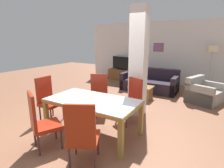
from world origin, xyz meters
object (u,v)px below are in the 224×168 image
Objects in this scene: dining_table at (93,106)px; bottle at (137,82)px; coffee_table at (141,92)px; armchair at (203,94)px; dining_chair_head_left at (48,98)px; floor_lamp at (212,53)px; tv_screen at (121,63)px; tv_stand at (121,74)px; sofa at (149,83)px; dining_chair_far_right at (131,100)px; dining_chair_far_left at (99,94)px; dining_chair_near_right at (82,134)px; dining_chair_near_left at (41,120)px.

dining_table is 2.64m from bottle.
armchair is at bearing 18.75° from coffee_table.
dining_chair_head_left reaches higher than dining_table.
floor_lamp is (1.92, 4.80, 0.86)m from dining_table.
floor_lamp is (2.04, 2.17, 0.93)m from bottle.
dining_chair_head_left is 4.93m from tv_screen.
floor_lamp is at bearing -1.29° from tv_stand.
coffee_table is (0.06, -1.05, -0.07)m from sofa.
dining_chair_head_left is at bearing -114.57° from bottle.
sofa reaches higher than coffee_table.
tv_screen is at bearing 127.75° from bottle.
bottle is at bearing -165.72° from coffee_table.
tv_screen is (-2.33, 4.00, 0.26)m from dining_chair_far_right.
dining_table is at bearing 90.00° from dining_chair_far_right.
dining_chair_far_left is 1.00× the size of dining_chair_near_right.
dining_table is 1.00m from dining_chair_far_left.
dining_chair_head_left is 3.94m from sofa.
dining_chair_near_right and dining_chair_near_left have the same top height.
bottle is 2.87m from tv_stand.
floor_lamp reaches higher than dining_chair_far_right.
dining_chair_near_right is 0.51× the size of sofa.
coffee_table is at bearing 109.44° from dining_chair_near_left.
sofa reaches higher than bottle.
floor_lamp is (1.46, 5.68, 0.91)m from dining_chair_near_right.
dining_chair_far_right reaches higher than coffee_table.
armchair reaches higher than coffee_table.
dining_chair_near_left is at bearing -117.12° from dining_table.
floor_lamp is (2.38, 5.70, 0.91)m from dining_chair_near_left.
dining_chair_near_left is at bearing 84.81° from sofa.
sofa is at bearing 85.50° from bottle.
dining_chair_near_right is 1.00× the size of dining_chair_near_left.
sofa is at bearing 163.91° from tv_screen.
dining_chair_head_left is 3.01m from coffee_table.
dining_chair_head_left is 0.96× the size of tv_screen.
tv_stand is at bearing 127.75° from bottle.
armchair is at bearing 60.64° from dining_table.
dining_chair_near_left reaches higher than bottle.
floor_lamp reaches higher than coffee_table.
dining_chair_near_left is 0.61× the size of floor_lamp.
armchair reaches higher than dining_table.
dining_chair_far_right is at bearing -71.56° from bottle.
dining_chair_near_left is at bearing -8.10° from armchair.
tv_screen is (-1.87, 4.89, 0.21)m from dining_table.
dining_chair_near_right is 0.96× the size of tv_screen.
dining_chair_near_right reaches higher than armchair.
tv_screen is 0.64× the size of floor_lamp.
dining_chair_near_right is 3.56m from bottle.
dining_chair_near_left is at bearing 120.26° from tv_screen.
dining_chair_far_left is 2.88m from sofa.
dining_chair_head_left is 1.38× the size of coffee_table.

